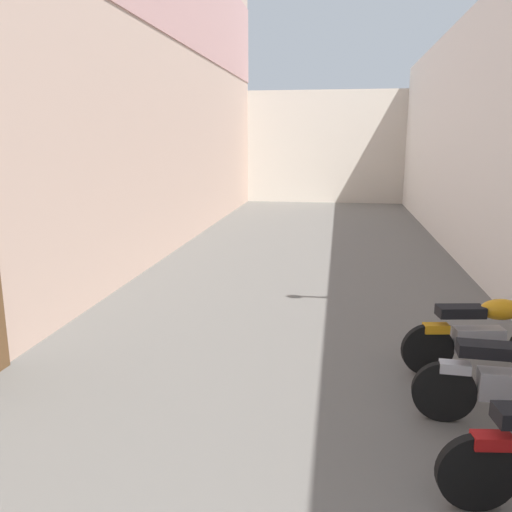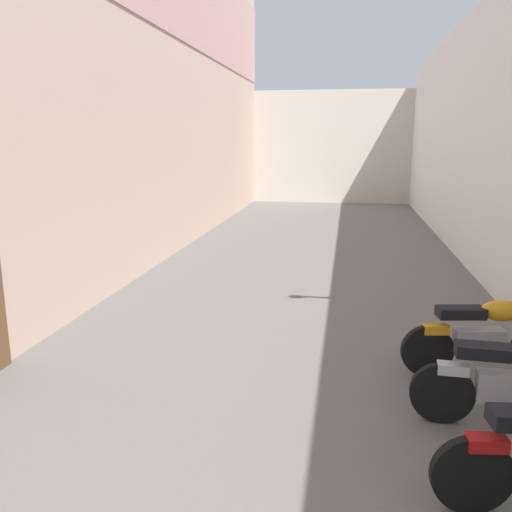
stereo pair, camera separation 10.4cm
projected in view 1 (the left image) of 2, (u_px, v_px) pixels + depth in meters
ground_plane at (299, 294)px, 9.23m from camera, size 39.33×39.33×0.00m
building_left at (140, 49)px, 10.67m from camera, size 0.45×23.33×8.80m
building_right at (490, 137)px, 10.04m from camera, size 0.45×23.33×5.39m
building_far_end at (326, 147)px, 22.86m from camera, size 9.54×2.00×4.63m
motorcycle_sixth at (484, 333)px, 6.00m from camera, size 1.84×0.58×1.04m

